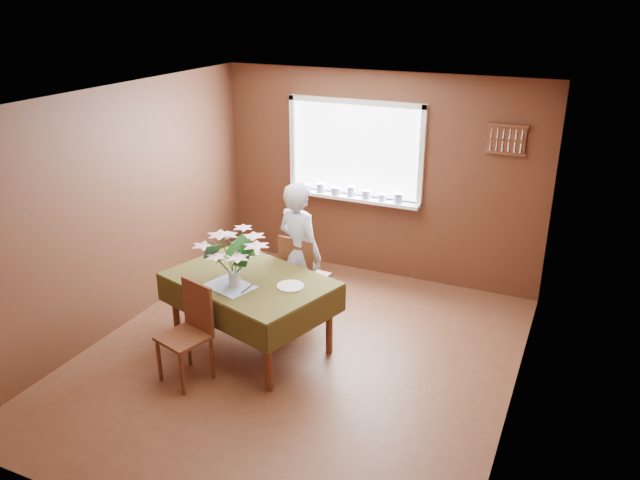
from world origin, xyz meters
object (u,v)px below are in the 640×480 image
at_px(flower_bouquet, 233,254).
at_px(chair_near, 190,328).
at_px(dining_table, 250,287).
at_px(seated_woman, 299,254).
at_px(chair_far, 301,274).

bearing_deg(flower_bouquet, chair_near, -111.87).
relative_size(dining_table, seated_woman, 1.15).
height_order(chair_near, flower_bouquet, flower_bouquet).
bearing_deg(chair_far, seated_woman, 95.43).
bearing_deg(chair_near, seated_woman, 88.68).
xyz_separation_m(chair_near, flower_bouquet, (0.19, 0.48, 0.57)).
height_order(dining_table, seated_woman, seated_woman).
bearing_deg(chair_far, chair_near, 78.79).
relative_size(chair_near, seated_woman, 0.59).
bearing_deg(flower_bouquet, chair_far, 75.07).
distance_m(chair_far, seated_woman, 0.26).
height_order(chair_far, chair_near, chair_far).
relative_size(seated_woman, flower_bouquet, 2.72).
height_order(seated_woman, flower_bouquet, seated_woman).
relative_size(chair_far, seated_woman, 0.62).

